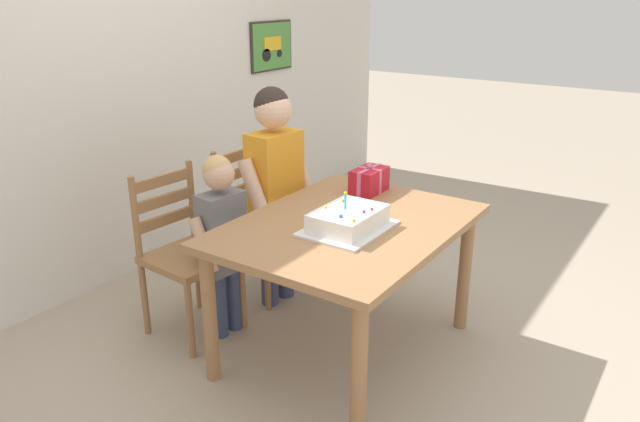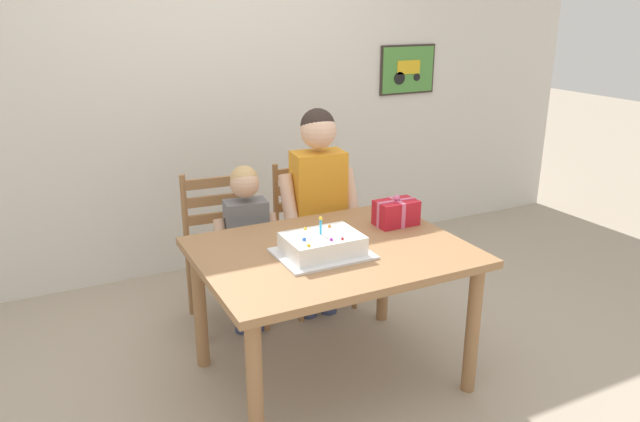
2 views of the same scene
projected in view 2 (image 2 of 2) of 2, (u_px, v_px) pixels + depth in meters
name	position (u px, v px, depth m)	size (l,w,h in m)	color
ground_plane	(331.00, 376.00, 3.23)	(20.00, 20.00, 0.00)	tan
back_wall	(219.00, 90.00, 4.30)	(6.40, 0.11, 2.60)	silver
dining_table	(332.00, 266.00, 3.02)	(1.31, 0.99, 0.73)	#9E7047
birthday_cake	(322.00, 245.00, 2.90)	(0.44, 0.34, 0.19)	silver
gift_box_red_large	(396.00, 213.00, 3.30)	(0.23, 0.15, 0.17)	red
chair_left	(223.00, 250.00, 3.67)	(0.45, 0.45, 0.92)	#996B42
chair_right	(312.00, 234.00, 3.93)	(0.42, 0.42, 0.92)	#996B42
child_older	(318.00, 195.00, 3.62)	(0.49, 0.29, 1.31)	#38426B
child_younger	(247.00, 234.00, 3.49)	(0.39, 0.23, 1.03)	#38426B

